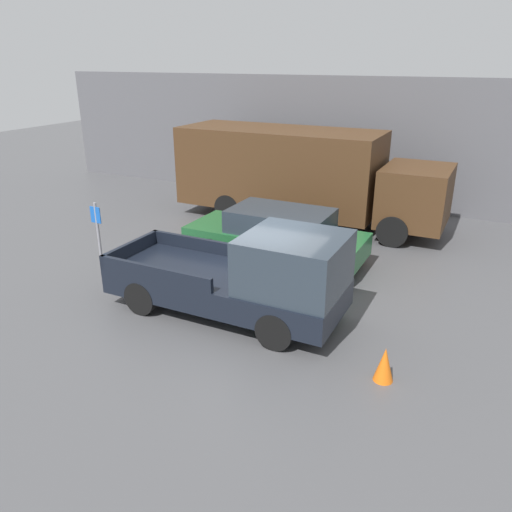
{
  "coord_description": "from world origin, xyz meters",
  "views": [
    {
      "loc": [
        4.36,
        -8.81,
        5.25
      ],
      "look_at": [
        -0.34,
        0.69,
        1.01
      ],
      "focal_mm": 35.0,
      "sensor_mm": 36.0,
      "label": 1
    }
  ],
  "objects": [
    {
      "name": "ground_plane",
      "position": [
        0.0,
        0.0,
        0.0
      ],
      "size": [
        60.0,
        60.0,
        0.0
      ],
      "primitive_type": "plane",
      "color": "#4C4C4F"
    },
    {
      "name": "building_wall",
      "position": [
        0.0,
        9.5,
        2.32
      ],
      "size": [
        28.0,
        0.15,
        4.64
      ],
      "color": "#56565B",
      "rests_on": "ground"
    },
    {
      "name": "pickup_truck",
      "position": [
        -0.03,
        -0.31,
        0.94
      ],
      "size": [
        5.15,
        2.01,
        2.02
      ],
      "color": "black",
      "rests_on": "ground"
    },
    {
      "name": "car",
      "position": [
        -0.8,
        2.91,
        0.76
      ],
      "size": [
        4.86,
        1.91,
        1.48
      ],
      "color": "#1E592D",
      "rests_on": "ground"
    },
    {
      "name": "delivery_truck",
      "position": [
        -1.67,
        6.64,
        1.65
      ],
      "size": [
        8.91,
        2.63,
        3.04
      ],
      "color": "#472D19",
      "rests_on": "ground"
    },
    {
      "name": "parking_sign",
      "position": [
        -4.22,
        -0.19,
        1.14
      ],
      "size": [
        0.3,
        0.07,
        2.01
      ],
      "color": "gray",
      "rests_on": "ground"
    },
    {
      "name": "traffic_cone",
      "position": [
        3.11,
        -1.29,
        0.32
      ],
      "size": [
        0.35,
        0.35,
        0.64
      ],
      "color": "orange",
      "rests_on": "ground"
    }
  ]
}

